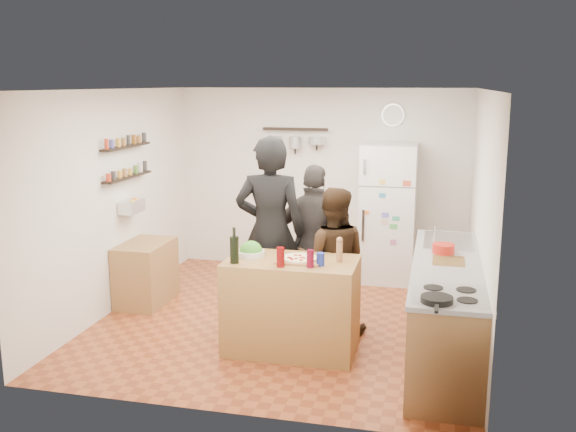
% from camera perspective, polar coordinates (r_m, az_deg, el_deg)
% --- Properties ---
extents(room_shell, '(4.20, 4.20, 4.20)m').
position_cam_1_polar(room_shell, '(7.20, 0.53, 1.23)').
color(room_shell, brown).
rests_on(room_shell, ground).
extents(prep_island, '(1.25, 0.72, 0.91)m').
position_cam_1_polar(prep_island, '(6.26, 0.33, -7.95)').
color(prep_island, olive).
rests_on(prep_island, floor).
extents(pizza_board, '(0.42, 0.34, 0.02)m').
position_cam_1_polar(pizza_board, '(6.08, 1.03, -3.94)').
color(pizza_board, olive).
rests_on(pizza_board, prep_island).
extents(pizza, '(0.34, 0.34, 0.02)m').
position_cam_1_polar(pizza, '(6.08, 1.03, -3.77)').
color(pizza, beige).
rests_on(pizza, pizza_board).
extents(salad_bowl, '(0.27, 0.27, 0.05)m').
position_cam_1_polar(salad_bowl, '(6.27, -3.32, -3.33)').
color(salad_bowl, silver).
rests_on(salad_bowl, prep_island).
extents(wine_bottle, '(0.08, 0.08, 0.25)m').
position_cam_1_polar(wine_bottle, '(6.01, -4.79, -3.02)').
color(wine_bottle, black).
rests_on(wine_bottle, prep_island).
extents(wine_glass_near, '(0.08, 0.08, 0.18)m').
position_cam_1_polar(wine_glass_near, '(5.88, -0.67, -3.67)').
color(wine_glass_near, '#5E0809').
rests_on(wine_glass_near, prep_island).
extents(wine_glass_far, '(0.07, 0.07, 0.16)m').
position_cam_1_polar(wine_glass_far, '(5.87, 1.99, -3.82)').
color(wine_glass_far, '#57071A').
rests_on(wine_glass_far, prep_island).
extents(pepper_mill, '(0.06, 0.06, 0.19)m').
position_cam_1_polar(pepper_mill, '(6.06, 4.59, -3.20)').
color(pepper_mill, '#97643F').
rests_on(pepper_mill, prep_island).
extents(salt_canister, '(0.07, 0.07, 0.12)m').
position_cam_1_polar(salt_canister, '(5.93, 2.90, -3.85)').
color(salt_canister, navy).
rests_on(salt_canister, prep_island).
extents(person_left, '(0.79, 0.56, 2.04)m').
position_cam_1_polar(person_left, '(6.77, -1.59, -1.42)').
color(person_left, black).
rests_on(person_left, floor).
extents(person_center, '(0.80, 0.65, 1.53)m').
position_cam_1_polar(person_center, '(6.65, 3.96, -3.97)').
color(person_center, black).
rests_on(person_center, floor).
extents(person_back, '(1.03, 0.50, 1.71)m').
position_cam_1_polar(person_back, '(7.05, 2.43, -2.31)').
color(person_back, '#292625').
rests_on(person_back, floor).
extents(counter_run, '(0.63, 2.63, 0.90)m').
position_cam_1_polar(counter_run, '(6.34, 13.88, -8.11)').
color(counter_run, '#9E7042').
rests_on(counter_run, floor).
extents(stove_top, '(0.60, 0.62, 0.02)m').
position_cam_1_polar(stove_top, '(5.29, 14.18, -6.87)').
color(stove_top, white).
rests_on(stove_top, counter_run).
extents(skillet, '(0.25, 0.25, 0.05)m').
position_cam_1_polar(skillet, '(5.07, 13.09, -7.23)').
color(skillet, black).
rests_on(skillet, stove_top).
extents(sink, '(0.50, 0.80, 0.03)m').
position_cam_1_polar(sink, '(7.02, 14.03, -2.21)').
color(sink, silver).
rests_on(sink, counter_run).
extents(cutting_board, '(0.30, 0.40, 0.02)m').
position_cam_1_polar(cutting_board, '(6.25, 14.09, -3.97)').
color(cutting_board, brown).
rests_on(cutting_board, counter_run).
extents(red_bowl, '(0.22, 0.22, 0.09)m').
position_cam_1_polar(red_bowl, '(6.50, 13.65, -2.83)').
color(red_bowl, '#B31F14').
rests_on(red_bowl, counter_run).
extents(fridge, '(0.70, 0.68, 1.80)m').
position_cam_1_polar(fridge, '(8.46, 8.87, 0.26)').
color(fridge, white).
rests_on(fridge, floor).
extents(wall_clock, '(0.30, 0.03, 0.30)m').
position_cam_1_polar(wall_clock, '(8.63, 9.31, 8.85)').
color(wall_clock, silver).
rests_on(wall_clock, back_wall).
extents(spice_shelf_lower, '(0.12, 1.00, 0.02)m').
position_cam_1_polar(spice_shelf_lower, '(7.65, -14.06, 3.40)').
color(spice_shelf_lower, black).
rests_on(spice_shelf_lower, left_wall).
extents(spice_shelf_upper, '(0.12, 1.00, 0.02)m').
position_cam_1_polar(spice_shelf_upper, '(7.61, -14.19, 6.00)').
color(spice_shelf_upper, black).
rests_on(spice_shelf_upper, left_wall).
extents(produce_basket, '(0.18, 0.35, 0.14)m').
position_cam_1_polar(produce_basket, '(7.69, -13.73, 0.81)').
color(produce_basket, silver).
rests_on(produce_basket, left_wall).
extents(side_table, '(0.50, 0.80, 0.73)m').
position_cam_1_polar(side_table, '(7.78, -12.51, -4.97)').
color(side_table, '#A27B44').
rests_on(side_table, floor).
extents(pot_rack, '(0.90, 0.04, 0.04)m').
position_cam_1_polar(pot_rack, '(8.75, 0.64, 7.73)').
color(pot_rack, black).
rests_on(pot_rack, back_wall).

